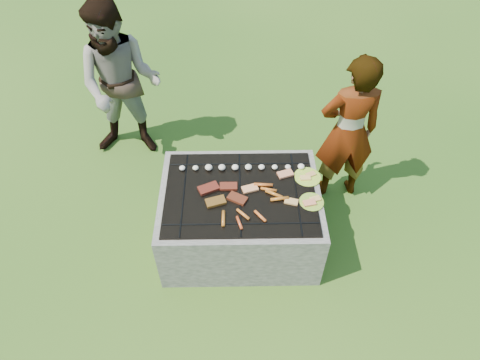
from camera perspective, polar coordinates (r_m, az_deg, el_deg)
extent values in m
plane|color=#204912|center=(3.90, 0.01, -7.59)|extent=(60.00, 60.00, 0.00)
cube|color=gray|center=(3.93, -0.08, -0.17)|extent=(1.30, 0.18, 0.60)
cube|color=gray|center=(3.42, 0.12, -10.25)|extent=(1.30, 0.18, 0.60)
cube|color=#A59D93|center=(3.70, -8.72, -4.91)|extent=(0.18, 0.64, 0.60)
cube|color=#9C948A|center=(3.71, 8.72, -4.70)|extent=(0.18, 0.64, 0.60)
cube|color=black|center=(3.71, 0.01, -5.44)|extent=(0.94, 0.64, 0.48)
sphere|color=#FF5914|center=(3.54, 0.01, -3.25)|extent=(0.10, 0.10, 0.10)
cube|color=black|center=(3.43, 0.01, -1.68)|extent=(1.20, 0.90, 0.01)
cylinder|color=black|center=(3.45, -7.49, -1.69)|extent=(0.01, 0.88, 0.01)
cylinder|color=black|center=(3.42, 0.01, -1.62)|extent=(0.01, 0.88, 0.01)
cylinder|color=black|center=(3.46, 7.49, -1.52)|extent=(0.01, 0.88, 0.01)
cylinder|color=black|center=(3.22, 0.10, -5.88)|extent=(1.18, 0.01, 0.01)
cylinder|color=black|center=(3.64, -0.07, 2.15)|extent=(1.18, 0.01, 0.01)
ellipsoid|color=silver|center=(3.62, -7.70, 1.60)|extent=(0.05, 0.05, 0.03)
ellipsoid|color=#F2EDCD|center=(3.61, -5.95, 1.62)|extent=(0.05, 0.05, 0.03)
ellipsoid|color=beige|center=(3.60, -4.19, 1.70)|extent=(0.06, 0.06, 0.04)
ellipsoid|color=beige|center=(3.59, -2.42, 1.71)|extent=(0.06, 0.06, 0.04)
ellipsoid|color=white|center=(3.59, -0.65, 1.72)|extent=(0.06, 0.06, 0.04)
ellipsoid|color=beige|center=(3.59, 1.13, 1.75)|extent=(0.06, 0.06, 0.04)
ellipsoid|color=#F2E4CD|center=(3.60, 2.90, 1.74)|extent=(0.05, 0.05, 0.04)
ellipsoid|color=white|center=(3.61, 4.66, 1.74)|extent=(0.05, 0.05, 0.03)
ellipsoid|color=beige|center=(3.62, 6.41, 1.75)|extent=(0.05, 0.05, 0.03)
ellipsoid|color=white|center=(3.63, 8.15, 1.80)|extent=(0.06, 0.06, 0.04)
cube|color=maroon|center=(3.44, -4.21, -1.11)|extent=(0.19, 0.15, 0.02)
cube|color=maroon|center=(3.45, -1.54, -0.85)|extent=(0.14, 0.08, 0.02)
cube|color=#9C651C|center=(3.35, -3.26, -2.88)|extent=(0.17, 0.13, 0.02)
cube|color=maroon|center=(3.37, -0.36, -2.46)|extent=(0.17, 0.15, 0.02)
cylinder|color=#CB6521|center=(3.46, 3.13, -0.64)|extent=(0.15, 0.04, 0.03)
cylinder|color=#D06622|center=(3.43, 3.84, -1.27)|extent=(0.13, 0.05, 0.02)
cylinder|color=#C66D20|center=(3.40, 4.57, -1.87)|extent=(0.14, 0.10, 0.03)
cylinder|color=#C2681F|center=(3.37, 5.30, -2.50)|extent=(0.15, 0.05, 0.03)
cylinder|color=orange|center=(3.26, 0.42, -4.58)|extent=(0.11, 0.11, 0.02)
cylinder|color=orange|center=(3.26, 2.73, -4.83)|extent=(0.10, 0.11, 0.02)
cylinder|color=#B8661E|center=(3.24, -2.23, -5.15)|extent=(0.03, 0.14, 0.03)
cylinder|color=orange|center=(3.21, -0.09, -5.71)|extent=(0.05, 0.12, 0.02)
cube|color=#DFBC72|center=(3.44, 1.33, -1.14)|extent=(0.14, 0.11, 0.02)
cube|color=tan|center=(3.37, 6.85, -2.85)|extent=(0.12, 0.09, 0.01)
cube|color=#E5A975|center=(3.57, 6.07, 0.83)|extent=(0.15, 0.11, 0.02)
cylinder|color=yellow|center=(3.59, 8.95, 0.37)|extent=(0.29, 0.29, 0.01)
cube|color=#EBC378|center=(3.56, 8.70, 0.29)|extent=(0.09, 0.05, 0.01)
cube|color=#D7B36E|center=(3.60, 9.41, 0.76)|extent=(0.09, 0.08, 0.01)
cylinder|color=gold|center=(3.41, 9.51, -2.92)|extent=(0.25, 0.25, 0.01)
cube|color=tan|center=(3.38, 9.25, -3.01)|extent=(0.11, 0.08, 0.02)
cube|color=#EDB479|center=(3.42, 9.99, -2.50)|extent=(0.09, 0.07, 0.01)
imported|color=#A5978A|center=(3.87, 14.21, 6.26)|extent=(0.57, 0.40, 1.49)
imported|color=#A79B8B|center=(4.34, -15.54, 12.16)|extent=(0.83, 0.66, 1.64)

